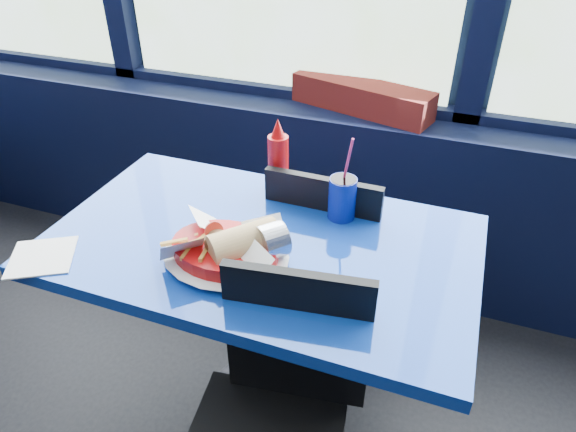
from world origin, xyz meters
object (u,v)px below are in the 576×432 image
(food_basket, at_px, (228,249))
(ketchup_bottle, at_px, (278,159))
(chair_near_back, at_px, (328,253))
(soda_cup, at_px, (342,197))
(near_table, at_px, (262,288))
(planter_box, at_px, (362,97))
(chair_near_front, at_px, (276,408))

(food_basket, xyz_separation_m, ketchup_bottle, (-0.01, 0.40, 0.07))
(chair_near_back, xyz_separation_m, soda_cup, (0.07, -0.13, 0.33))
(food_basket, height_order, soda_cup, soda_cup)
(near_table, xyz_separation_m, ketchup_bottle, (-0.05, 0.28, 0.29))
(chair_near_back, bearing_deg, ketchup_bottle, 15.66)
(food_basket, relative_size, soda_cup, 1.38)
(planter_box, bearing_deg, near_table, -78.47)
(planter_box, height_order, ketchup_bottle, ketchup_bottle)
(food_basket, bearing_deg, planter_box, 60.06)
(near_table, xyz_separation_m, chair_near_back, (0.11, 0.32, -0.08))
(soda_cup, bearing_deg, food_basket, -126.22)
(near_table, height_order, ketchup_bottle, ketchup_bottle)
(chair_near_front, bearing_deg, food_basket, 127.97)
(chair_near_back, distance_m, ketchup_bottle, 0.40)
(near_table, height_order, food_basket, food_basket)
(food_basket, bearing_deg, ketchup_bottle, 67.74)
(planter_box, height_order, food_basket, planter_box)
(chair_near_front, distance_m, food_basket, 0.42)
(chair_near_front, height_order, ketchup_bottle, ketchup_bottle)
(planter_box, height_order, soda_cup, soda_cup)
(ketchup_bottle, bearing_deg, chair_near_back, 15.02)
(ketchup_bottle, bearing_deg, chair_near_front, -69.51)
(planter_box, bearing_deg, chair_near_back, -69.53)
(planter_box, distance_m, ketchup_bottle, 0.63)
(near_table, height_order, chair_near_back, chair_near_back)
(soda_cup, bearing_deg, ketchup_bottle, 159.37)
(chair_near_back, bearing_deg, soda_cup, 117.85)
(food_basket, distance_m, ketchup_bottle, 0.40)
(near_table, xyz_separation_m, soda_cup, (0.18, 0.19, 0.25))
(near_table, distance_m, food_basket, 0.26)
(chair_near_back, relative_size, planter_box, 1.46)
(near_table, distance_m, chair_near_front, 0.38)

